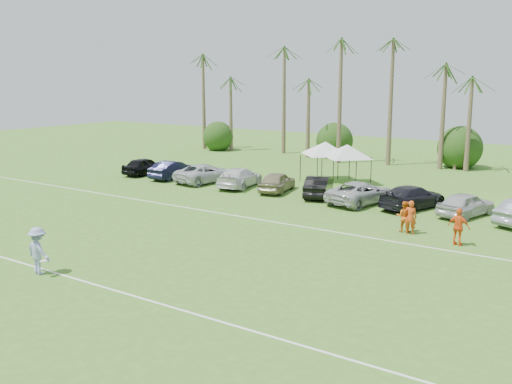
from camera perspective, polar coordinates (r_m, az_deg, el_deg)
The scene contains 28 objects.
ground at distance 23.50m, azimuth -22.91°, elevation -8.96°, with size 120.00×120.00×0.00m, color #407021.
field_lines at distance 28.37m, azimuth -9.33°, elevation -4.73°, with size 80.00×12.10×0.01m.
palm_tree_0 at distance 64.34m, azimuth -5.58°, elevation 11.08°, with size 2.40×2.40×8.90m.
palm_tree_1 at distance 61.30m, azimuth -1.90°, elevation 11.92°, with size 2.40×2.40×9.90m.
palm_tree_2 at distance 58.53m, azimuth 2.17°, elevation 12.79°, with size 2.40×2.40×10.90m.
palm_tree_3 at distance 56.56m, azimuth 5.72°, elevation 13.65°, with size 2.40×2.40×11.90m.
palm_tree_4 at distance 54.74m, azimuth 9.43°, elevation 10.92°, with size 2.40×2.40×8.90m.
palm_tree_5 at distance 53.20m, azimuth 13.46°, elevation 11.70°, with size 2.40×2.40×9.90m.
palm_tree_6 at distance 51.94m, azimuth 17.73°, elevation 12.44°, with size 2.40×2.40×10.90m.
palm_tree_7 at distance 50.97m, azimuth 22.22°, elevation 13.13°, with size 2.40×2.40×11.90m.
bush_tree_0 at distance 63.57m, azimuth -2.81°, elevation 5.98°, with size 4.00×4.00×4.00m.
bush_tree_1 at distance 56.81m, azimuth 7.82°, elevation 5.24°, with size 4.00×4.00×4.00m.
bush_tree_2 at distance 52.70m, azimuth 19.64°, elevation 4.20°, with size 4.00×4.00×4.00m.
sideline_player_a at distance 29.85m, azimuth 15.18°, elevation -2.46°, with size 0.63×0.42×1.74m, color #CC4816.
sideline_player_b at distance 30.20m, azimuth 14.58°, elevation -2.38°, with size 0.78×0.61×1.61m, color #CC6016.
sideline_player_c at distance 28.52m, azimuth 19.60°, elevation -3.32°, with size 1.05×0.44×1.79m, color orange.
canopy_tent_left at distance 43.88m, azimuth 6.98°, elevation 5.01°, with size 4.30×4.30×3.48m.
canopy_tent_right at distance 42.71m, azimuth 9.13°, elevation 4.71°, with size 4.22×4.22×3.42m.
frisbee_player at distance 24.64m, azimuth -20.94°, elevation -5.51°, with size 1.29×0.79×1.94m.
parked_car_0 at distance 47.36m, azimuth -11.08°, elevation 2.57°, with size 1.66×4.12×1.40m, color black.
parked_car_1 at distance 45.10m, azimuth -8.32°, elevation 2.23°, with size 1.49×4.26×1.40m, color black.
parked_car_2 at distance 43.16m, azimuth -5.05°, elevation 1.89°, with size 2.33×5.05×1.40m, color silver.
parked_car_3 at distance 41.23m, azimuth -1.66°, elevation 1.48°, with size 1.97×4.84×1.40m, color silver.
parked_car_4 at distance 39.51m, azimuth 2.11°, elevation 1.04°, with size 1.66×4.12×1.40m, color gray.
parked_car_5 at distance 38.05m, azimuth 6.27°, elevation 0.57°, with size 1.49×4.26×1.40m, color black.
parked_car_6 at distance 36.36m, azimuth 10.41°, elevation -0.06°, with size 2.33×5.05×1.40m, color #B6B6B8.
parked_car_7 at distance 35.69m, azimuth 15.39°, elevation -0.50°, with size 1.97×4.84×1.40m, color black.
parked_car_8 at distance 34.63m, azimuth 20.25°, elevation -1.16°, with size 1.66×4.12×1.40m, color #BBBABD.
Camera 1 is at (18.78, -11.77, 7.83)m, focal length 40.00 mm.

